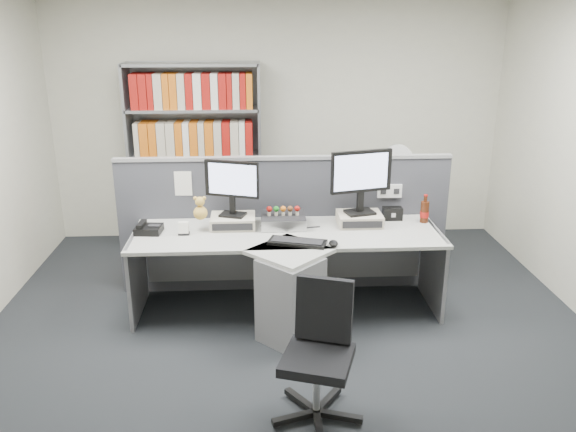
{
  "coord_description": "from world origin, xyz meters",
  "views": [
    {
      "loc": [
        -0.24,
        -3.81,
        2.43
      ],
      "look_at": [
        0.0,
        0.65,
        0.92
      ],
      "focal_mm": 36.57,
      "sensor_mm": 36.0,
      "label": 1
    }
  ],
  "objects": [
    {
      "name": "monitor_riser_left",
      "position": [
        -0.46,
        0.98,
        0.77
      ],
      "size": [
        0.38,
        0.31,
        0.1
      ],
      "color": "beige",
      "rests_on": "desk"
    },
    {
      "name": "desk_phone",
      "position": [
        -1.16,
        0.87,
        0.75
      ],
      "size": [
        0.23,
        0.21,
        0.09
      ],
      "color": "black",
      "rests_on": "desk"
    },
    {
      "name": "figurines",
      "position": [
        -0.02,
        0.96,
        0.87
      ],
      "size": [
        0.29,
        0.05,
        0.09
      ],
      "color": "beige",
      "rests_on": "desktop_pc"
    },
    {
      "name": "monitor_left",
      "position": [
        -0.46,
        0.98,
        1.11
      ],
      "size": [
        0.46,
        0.21,
        0.48
      ],
      "color": "black",
      "rests_on": "monitor_riser_left"
    },
    {
      "name": "shelving_unit",
      "position": [
        -0.9,
        2.44,
        0.98
      ],
      "size": [
        1.41,
        0.4,
        2.0
      ],
      "color": "gray",
      "rests_on": "ground"
    },
    {
      "name": "speaker",
      "position": [
        0.96,
        1.09,
        0.78
      ],
      "size": [
        0.17,
        0.09,
        0.11
      ],
      "primitive_type": "cube",
      "color": "black",
      "rests_on": "desk"
    },
    {
      "name": "desk_fan",
      "position": [
        1.2,
        1.99,
        1.02
      ],
      "size": [
        0.3,
        0.18,
        0.51
      ],
      "color": "white",
      "rests_on": "filing_cabinet"
    },
    {
      "name": "plush_toy",
      "position": [
        -0.72,
        0.89,
        0.91
      ],
      "size": [
        0.12,
        0.12,
        0.2
      ],
      "color": "gold",
      "rests_on": "monitor_riser_left"
    },
    {
      "name": "desk_calendar",
      "position": [
        -0.86,
        0.8,
        0.77
      ],
      "size": [
        0.09,
        0.07,
        0.11
      ],
      "color": "black",
      "rests_on": "desk"
    },
    {
      "name": "desk",
      "position": [
        0.0,
        0.6,
        0.46
      ],
      "size": [
        2.6,
        1.2,
        0.72
      ],
      "color": "#ACADA7",
      "rests_on": "ground"
    },
    {
      "name": "cola_bottle",
      "position": [
        1.22,
        1.01,
        0.81
      ],
      "size": [
        0.08,
        0.08,
        0.25
      ],
      "color": "#3F190A",
      "rests_on": "desk"
    },
    {
      "name": "filing_cabinet",
      "position": [
        1.2,
        1.99,
        0.35
      ],
      "size": [
        0.45,
        0.61,
        0.7
      ],
      "color": "gray",
      "rests_on": "ground"
    },
    {
      "name": "monitor_riser_right",
      "position": [
        0.64,
        0.98,
        0.77
      ],
      "size": [
        0.38,
        0.31,
        0.1
      ],
      "color": "beige",
      "rests_on": "desk"
    },
    {
      "name": "room_shell",
      "position": [
        0.0,
        0.0,
        1.79
      ],
      "size": [
        5.04,
        5.54,
        2.72
      ],
      "color": "beige",
      "rests_on": "ground"
    },
    {
      "name": "keyboard",
      "position": [
        0.07,
        0.54,
        0.73
      ],
      "size": [
        0.49,
        0.3,
        0.03
      ],
      "color": "black",
      "rests_on": "desk"
    },
    {
      "name": "office_chair",
      "position": [
        0.13,
        -0.61,
        0.47
      ],
      "size": [
        0.58,
        0.58,
        0.88
      ],
      "color": "silver",
      "rests_on": "ground"
    },
    {
      "name": "partition",
      "position": [
        0.0,
        1.25,
        0.65
      ],
      "size": [
        3.0,
        0.08,
        1.27
      ],
      "color": "#404149",
      "rests_on": "ground"
    },
    {
      "name": "ground",
      "position": [
        0.0,
        0.0,
        0.0
      ],
      "size": [
        5.5,
        5.5,
        0.0
      ],
      "primitive_type": "plane",
      "color": "#24272B",
      "rests_on": "ground"
    },
    {
      "name": "mouse",
      "position": [
        0.35,
        0.48,
        0.74
      ],
      "size": [
        0.07,
        0.12,
        0.04
      ],
      "primitive_type": "ellipsoid",
      "color": "black",
      "rests_on": "desk"
    },
    {
      "name": "monitor_right",
      "position": [
        0.64,
        0.98,
        1.15
      ],
      "size": [
        0.54,
        0.23,
        0.56
      ],
      "color": "black",
      "rests_on": "monitor_riser_right"
    },
    {
      "name": "desktop_pc",
      "position": [
        -0.02,
        0.98,
        0.77
      ],
      "size": [
        0.38,
        0.34,
        0.1
      ],
      "color": "black",
      "rests_on": "desk"
    }
  ]
}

